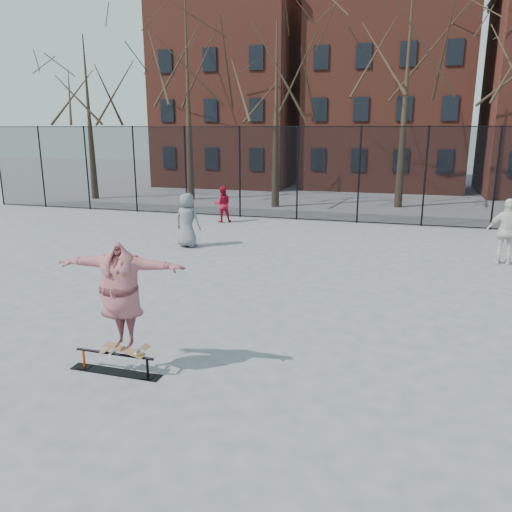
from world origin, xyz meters
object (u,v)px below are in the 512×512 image
(skateboard, at_px, (125,352))
(bystander_grey, at_px, (187,220))
(skater, at_px, (121,299))
(bystander_white, at_px, (507,232))
(skate_rail, at_px, (115,365))
(bystander_red, at_px, (223,204))

(skateboard, distance_m, bystander_grey, 9.03)
(skater, xyz_separation_m, bystander_grey, (-2.71, 8.60, -0.38))
(bystander_grey, relative_size, bystander_white, 0.94)
(skater, bearing_deg, skate_rail, 173.50)
(bystander_grey, distance_m, bystander_red, 4.69)
(skater, bearing_deg, bystander_white, 45.73)
(bystander_grey, xyz_separation_m, bystander_red, (-0.46, 4.67, -0.15))
(bystander_grey, xyz_separation_m, bystander_white, (9.82, 0.59, 0.06))
(skateboard, bearing_deg, bystander_grey, 107.47)
(skate_rail, distance_m, skateboard, 0.32)
(bystander_white, bearing_deg, skater, 57.54)
(skateboard, relative_size, bystander_white, 0.39)
(skate_rail, relative_size, skateboard, 2.13)
(skateboard, xyz_separation_m, bystander_red, (-3.17, 13.27, 0.37))
(skate_rail, bearing_deg, skater, -0.00)
(skate_rail, relative_size, bystander_grey, 0.87)
(skateboard, distance_m, bystander_red, 13.65)
(skateboard, xyz_separation_m, bystander_white, (7.12, 9.19, 0.57))
(skater, distance_m, bystander_grey, 9.02)
(skateboard, bearing_deg, bystander_red, 103.43)
(skateboard, relative_size, bystander_grey, 0.41)
(skate_rail, relative_size, bystander_white, 0.82)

